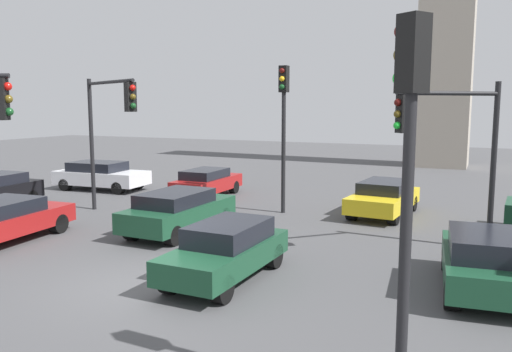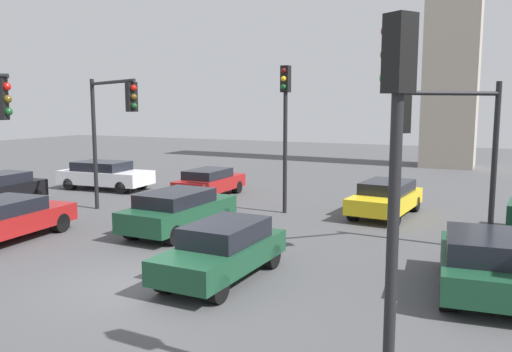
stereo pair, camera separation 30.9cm
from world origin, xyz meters
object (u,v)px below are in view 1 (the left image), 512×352
at_px(car_7, 178,210).
at_px(car_3, 101,175).
at_px(traffic_light_3, 284,112).
at_px(car_4, 1,219).
at_px(car_1, 226,250).
at_px(traffic_light_1, 450,134).
at_px(car_5, 207,182).
at_px(traffic_light_0, 109,116).
at_px(traffic_light_4, 408,142).
at_px(car_6, 384,197).
at_px(car_2, 485,261).

bearing_deg(car_7, car_3, 56.49).
relative_size(traffic_light_3, car_4, 1.27).
bearing_deg(car_1, car_3, -126.62).
height_order(traffic_light_1, car_1, traffic_light_1).
bearing_deg(car_1, car_5, -146.48).
relative_size(traffic_light_0, traffic_light_4, 0.97).
xyz_separation_m(car_5, car_6, (8.16, -0.69, 0.01)).
distance_m(car_3, car_5, 5.83).
height_order(traffic_light_3, car_7, traffic_light_3).
distance_m(car_3, car_4, 9.96).
relative_size(traffic_light_3, car_5, 1.41).
bearing_deg(car_6, car_2, 31.02).
bearing_deg(traffic_light_1, traffic_light_0, -44.16).
relative_size(traffic_light_0, car_2, 1.27).
relative_size(traffic_light_1, car_7, 1.08).
bearing_deg(car_3, traffic_light_0, -49.59).
distance_m(traffic_light_3, car_7, 5.78).
bearing_deg(traffic_light_0, car_7, 12.19).
relative_size(traffic_light_3, car_2, 1.38).
distance_m(traffic_light_0, car_5, 6.19).
bearing_deg(car_3, car_7, -39.06).
relative_size(car_1, car_4, 0.91).
height_order(traffic_light_1, traffic_light_4, traffic_light_4).
bearing_deg(car_3, traffic_light_3, -11.92).
bearing_deg(traffic_light_4, car_2, -67.57).
distance_m(traffic_light_0, car_1, 9.00).
height_order(traffic_light_1, car_2, traffic_light_1).
bearing_deg(car_3, traffic_light_4, -42.31).
bearing_deg(traffic_light_3, car_1, 13.77).
relative_size(traffic_light_1, car_4, 1.09).
bearing_deg(car_4, traffic_light_0, -14.13).
relative_size(car_3, car_4, 1.04).
height_order(car_5, car_6, car_6).
xyz_separation_m(car_1, car_5, (-6.08, 9.75, -0.04)).
xyz_separation_m(car_1, car_4, (-7.92, 0.23, -0.02)).
bearing_deg(car_6, car_5, -89.80).
bearing_deg(traffic_light_4, traffic_light_0, -1.98).
relative_size(traffic_light_3, car_7, 1.27).
distance_m(traffic_light_0, traffic_light_1, 11.82).
xyz_separation_m(traffic_light_4, car_4, (-12.63, 4.08, -3.02)).
height_order(traffic_light_0, car_2, traffic_light_0).
bearing_deg(traffic_light_3, car_4, -37.21).
xyz_separation_m(car_4, car_6, (10.00, 8.83, -0.01)).
relative_size(traffic_light_0, traffic_light_3, 0.92).
bearing_deg(traffic_light_1, car_4, -25.31).
xyz_separation_m(traffic_light_1, car_7, (-8.24, -0.93, -2.67)).
distance_m(traffic_light_0, car_2, 13.58).
bearing_deg(traffic_light_1, car_1, -0.19).
height_order(traffic_light_3, car_2, traffic_light_3).
xyz_separation_m(traffic_light_4, car_6, (-2.63, 12.91, -3.03)).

